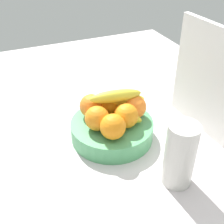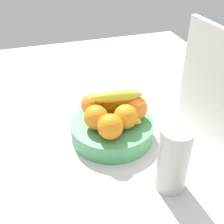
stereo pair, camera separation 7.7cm
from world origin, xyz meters
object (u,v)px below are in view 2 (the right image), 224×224
at_px(orange_front_left, 110,127).
at_px(cutting_board, 210,84).
at_px(fruit_bowl, 112,129).
at_px(orange_back_right, 93,105).
at_px(banana_bunch, 119,104).
at_px(orange_back_left, 111,104).
at_px(orange_top_stack, 96,117).
at_px(orange_center, 135,108).
at_px(thermos_tumbler, 173,159).
at_px(orange_front_right, 125,117).

distance_m(orange_front_left, cutting_board, 0.34).
relative_size(fruit_bowl, orange_back_right, 3.46).
xyz_separation_m(orange_front_left, banana_bunch, (-0.09, 0.06, 0.01)).
height_order(orange_back_left, orange_back_right, same).
bearing_deg(orange_top_stack, banana_bunch, 111.85).
distance_m(orange_center, cutting_board, 0.25).
distance_m(orange_front_left, banana_bunch, 0.11).
height_order(banana_bunch, cutting_board, cutting_board).
bearing_deg(orange_top_stack, thermos_tumbler, 31.09).
height_order(orange_front_left, banana_bunch, banana_bunch).
bearing_deg(thermos_tumbler, orange_top_stack, -148.91).
relative_size(banana_bunch, cutting_board, 0.52).
distance_m(orange_front_left, orange_top_stack, 0.06).
bearing_deg(orange_front_right, orange_center, 126.47).
bearing_deg(orange_front_right, banana_bunch, -177.04).
distance_m(orange_back_left, orange_back_right, 0.06).
bearing_deg(fruit_bowl, thermos_tumbler, 19.38).
bearing_deg(orange_top_stack, fruit_bowl, 102.68).
height_order(orange_center, cutting_board, cutting_board).
xyz_separation_m(orange_center, orange_back_left, (-0.05, -0.07, 0.00)).
distance_m(orange_front_right, cutting_board, 0.29).
relative_size(orange_center, thermos_tumbler, 0.41).
distance_m(orange_front_right, orange_back_right, 0.13).
xyz_separation_m(orange_front_left, cutting_board, (-0.02, 0.33, 0.08)).
height_order(orange_front_right, thermos_tumbler, thermos_tumbler).
xyz_separation_m(orange_center, banana_bunch, (-0.02, -0.05, 0.01)).
distance_m(orange_front_right, orange_back_left, 0.09).
distance_m(banana_bunch, cutting_board, 0.30).
height_order(orange_top_stack, thermos_tumbler, thermos_tumbler).
height_order(fruit_bowl, thermos_tumbler, thermos_tumbler).
xyz_separation_m(banana_bunch, thermos_tumbler, (0.27, 0.06, -0.02)).
xyz_separation_m(orange_top_stack, thermos_tumbler, (0.24, 0.14, -0.00)).
distance_m(orange_back_left, cutting_board, 0.32).
bearing_deg(orange_top_stack, orange_center, 95.01).
xyz_separation_m(fruit_bowl, orange_front_left, (0.07, -0.03, 0.07)).
bearing_deg(orange_back_left, banana_bunch, 34.11).
bearing_deg(orange_back_left, orange_front_left, -18.62).
height_order(orange_front_right, orange_back_right, same).
distance_m(fruit_bowl, orange_front_right, 0.08).
relative_size(cutting_board, thermos_tumbler, 1.88).
bearing_deg(orange_top_stack, cutting_board, 83.45).
height_order(orange_front_right, orange_center, same).
distance_m(fruit_bowl, orange_back_right, 0.10).
bearing_deg(fruit_bowl, orange_center, 89.57).
relative_size(fruit_bowl, cutting_board, 0.75).
bearing_deg(orange_back_left, fruit_bowl, -14.34).
height_order(orange_front_left, orange_front_right, same).
bearing_deg(orange_center, cutting_board, 76.77).
height_order(orange_front_right, orange_top_stack, same).
bearing_deg(fruit_bowl, orange_back_right, -141.92).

